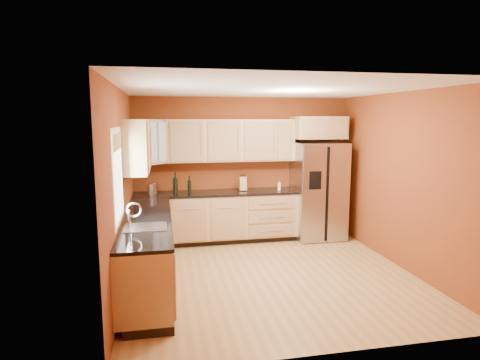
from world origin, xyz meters
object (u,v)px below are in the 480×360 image
Objects in this scene: refrigerator at (318,191)px; soap_dispenser at (279,186)px; wine_bottle_a at (175,183)px; knife_block at (243,184)px; canister_left at (151,189)px.

soap_dispenser is (-0.75, 0.01, 0.11)m from refrigerator.
refrigerator reaches higher than wine_bottle_a.
refrigerator is 4.87× the size of wine_bottle_a.
wine_bottle_a is (-2.61, 0.08, 0.21)m from refrigerator.
knife_block is at bearing 170.70° from soap_dispenser.
soap_dispenser is at bearing 179.22° from refrigerator.
soap_dispenser is at bearing -2.20° from wine_bottle_a.
canister_left is 2.28m from soap_dispenser.
knife_block is 1.47× the size of soap_dispenser.
refrigerator reaches higher than knife_block.
canister_left is at bearing -168.62° from wine_bottle_a.
refrigerator reaches higher than soap_dispenser.
refrigerator is 10.62× the size of soap_dispenser.
soap_dispenser is (0.65, -0.11, -0.04)m from knife_block.
wine_bottle_a reaches higher than canister_left.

